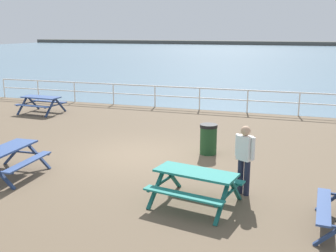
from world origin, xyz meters
The scene contains 9 objects.
ground_plane centered at (0.00, 0.00, -0.10)m, with size 30.00×24.00×0.20m, color brown.
sea_band centered at (0.00, 52.75, 0.00)m, with size 142.00×90.00×0.01m, color slate.
distant_shoreline centered at (0.00, 95.75, 0.00)m, with size 142.00×6.00×1.80m, color #4C4C47.
seaward_railing centered at (0.00, 7.75, 0.76)m, with size 23.07×0.07×1.08m.
picnic_table_near_right centered at (2.58, -2.89, 0.58)m, with size 2.04×1.81×0.80m.
picnic_table_mid_centre centered at (-6.77, 4.62, 0.58)m, with size 1.88×1.63×0.80m.
picnic_table_far_left centered at (-2.59, -2.71, 0.58)m, with size 1.60×1.85×0.80m.
visitor centered at (3.50, -1.98, 0.95)m, with size 0.48×0.35×1.66m.
litter_bin centered at (2.01, 0.87, 0.48)m, with size 0.55×0.55×0.95m.
Camera 1 is at (4.64, -11.00, 3.80)m, focal length 43.10 mm.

